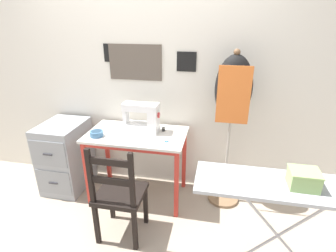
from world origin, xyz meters
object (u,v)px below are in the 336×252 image
Objects in this scene: fabric_bowl at (97,133)px; ironing_board at (287,190)px; thread_spool_near_machine at (163,129)px; storage_box at (304,179)px; wooden_chair at (119,195)px; sewing_machine at (143,119)px; filing_cabinet at (66,156)px; dress_form at (233,97)px; scissors at (170,142)px.

fabric_bowl is 1.74m from ironing_board.
thread_spool_near_machine is 0.03× the size of ironing_board.
wooden_chair is at bearing 172.03° from storage_box.
sewing_machine is 1.54m from storage_box.
thread_spool_near_machine is 0.81m from wooden_chair.
filing_cabinet is at bearing 162.41° from fabric_bowl.
filing_cabinet is at bearing 160.29° from storage_box.
thread_spool_near_machine is 0.03× the size of dress_form.
wooden_chair is 0.78× the size of ironing_board.
ironing_board is (1.25, -0.18, 0.36)m from wooden_chair.
dress_form is at bearing -0.59° from thread_spool_near_machine.
ironing_board is at bearing -20.17° from filing_cabinet.
sewing_machine is 0.48× the size of filing_cabinet.
scissors is 0.71m from dress_form.
filing_cabinet reaches higher than scissors.
sewing_machine is 0.23× the size of dress_form.
dress_form is at bearing 2.84° from filing_cabinet.
scissors is at bearing 53.09° from wooden_chair.
scissors is 0.66m from wooden_chair.
ironing_board reaches higher than filing_cabinet.
scissors is 1.18m from storage_box.
wooden_chair reaches higher than ironing_board.
storage_box reaches higher than ironing_board.
sewing_machine reaches higher than scissors.
sewing_machine is 1.04m from filing_cabinet.
wooden_chair is 1.41m from storage_box.
ironing_board is 0.13m from storage_box.
storage_box reaches higher than scissors.
thread_spool_near_machine is at bearing 4.86° from filing_cabinet.
wooden_chair is (-0.35, -0.46, -0.32)m from scissors.
ironing_board is (1.01, -0.87, 0.03)m from thread_spool_near_machine.
scissors is at bearing -63.83° from thread_spool_near_machine.
fabric_bowl is at bearing -17.59° from filing_cabinet.
scissors is 0.19× the size of filing_cabinet.
dress_form is at bearing 2.41° from sewing_machine.
dress_form is (0.89, 0.69, 0.72)m from wooden_chair.
storage_box is (1.32, -0.19, 0.46)m from wooden_chair.
wooden_chair is at bearing -142.24° from dress_form.
dress_form reaches higher than wooden_chair.
thread_spool_near_machine is 1.34m from ironing_board.
fabric_bowl is 0.67m from thread_spool_near_machine.
dress_form reaches higher than storage_box.
ironing_board is (2.12, -0.78, 0.41)m from filing_cabinet.
sewing_machine is 0.90m from dress_form.
storage_box is (2.20, -0.79, 0.51)m from filing_cabinet.
thread_spool_near_machine reaches higher than filing_cabinet.
sewing_machine is 0.39m from scissors.
fabric_bowl is at bearing 159.69° from storage_box.
storage_box is (1.09, -0.88, 0.13)m from thread_spool_near_machine.
wooden_chair is 1.31m from ironing_board.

